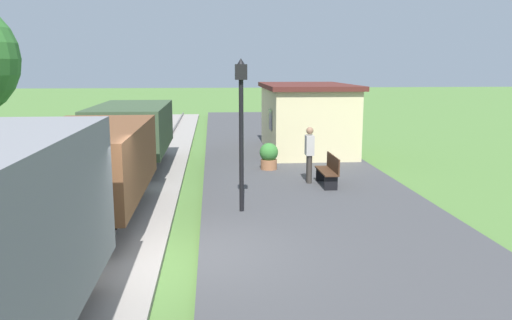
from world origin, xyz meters
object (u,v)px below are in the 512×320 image
(freight_train, at_px, (84,168))
(lamp_post_near, at_px, (241,107))
(station_hut, at_px, (306,117))
(potted_planter, at_px, (269,156))
(person_waiting, at_px, (309,153))
(bench_near_hut, at_px, (329,170))

(freight_train, height_order, lamp_post_near, lamp_post_near)
(freight_train, xyz_separation_m, lamp_post_near, (3.59, 0.58, 1.30))
(station_hut, bearing_deg, potted_planter, -117.57)
(person_waiting, xyz_separation_m, lamp_post_near, (-2.23, -2.93, 1.62))
(station_hut, relative_size, person_waiting, 3.39)
(bench_near_hut, distance_m, lamp_post_near, 4.26)
(lamp_post_near, bearing_deg, person_waiting, 52.76)
(person_waiting, distance_m, potted_planter, 2.43)
(potted_planter, bearing_deg, freight_train, -130.37)
(person_waiting, bearing_deg, bench_near_hut, 141.78)
(freight_train, relative_size, person_waiting, 11.35)
(person_waiting, xyz_separation_m, potted_planter, (-1.00, 2.17, -0.46))
(person_waiting, bearing_deg, potted_planter, -64.13)
(bench_near_hut, bearing_deg, potted_planter, 120.28)
(bench_near_hut, relative_size, person_waiting, 0.88)
(station_hut, relative_size, lamp_post_near, 1.57)
(station_hut, distance_m, person_waiting, 6.04)
(bench_near_hut, relative_size, lamp_post_near, 0.41)
(station_hut, height_order, potted_planter, station_hut)
(bench_near_hut, bearing_deg, person_waiting, 140.59)
(freight_train, distance_m, bench_near_hut, 7.09)
(station_hut, distance_m, bench_near_hut, 6.46)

